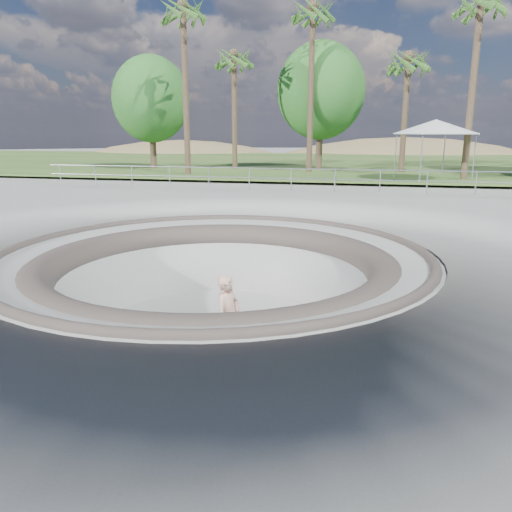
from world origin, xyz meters
TOP-DOWN VIEW (x-y plane):
  - ground at (0.00, 0.00)m, footprint 180.00×180.00m
  - skate_bowl at (0.00, 0.00)m, footprint 14.00×14.00m
  - grass_strip at (0.00, 34.00)m, footprint 180.00×36.00m
  - distant_hills at (3.78, 57.17)m, footprint 103.20×45.00m
  - safety_railing at (0.00, 12.00)m, footprint 25.00×0.06m
  - skateboard at (0.85, -1.82)m, footprint 0.91×0.30m
  - skater at (0.85, -1.82)m, footprint 0.62×0.76m
  - canopy_white at (6.86, 18.00)m, footprint 5.81×5.81m
  - palm_a at (-7.40, 18.38)m, footprint 2.60×2.60m
  - palm_b at (-5.87, 23.80)m, footprint 2.60×2.60m
  - palm_c at (-0.36, 21.94)m, footprint 2.60×2.60m
  - palm_d at (5.52, 23.01)m, footprint 2.60×2.60m
  - palm_e at (8.62, 18.61)m, footprint 2.60×2.60m
  - bushy_tree_left at (-11.63, 22.80)m, footprint 5.43×4.94m
  - bushy_tree_mid at (-0.01, 24.80)m, footprint 5.99×5.45m

SIDE VIEW (x-z plane):
  - distant_hills at x=3.78m, z-range -21.32..7.28m
  - skate_bowl at x=0.00m, z-range -3.88..0.22m
  - skateboard at x=0.85m, z-range -1.87..-1.78m
  - skater at x=0.85m, z-range -1.81..0.01m
  - ground at x=0.00m, z-range 0.00..0.00m
  - grass_strip at x=0.00m, z-range 0.16..0.28m
  - safety_railing at x=0.00m, z-range 0.18..1.20m
  - canopy_white at x=6.86m, z-range 1.48..4.66m
  - bushy_tree_left at x=-11.63m, z-range 1.11..8.95m
  - bushy_tree_mid at x=-0.01m, z-range 1.21..9.85m
  - palm_d at x=5.52m, z-range 2.94..10.91m
  - palm_b at x=-5.87m, z-range 3.20..11.78m
  - palm_e at x=8.62m, z-range 3.88..14.02m
  - palm_a at x=-7.40m, z-range 4.02..14.51m
  - palm_c at x=-0.36m, z-range 4.18..15.04m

